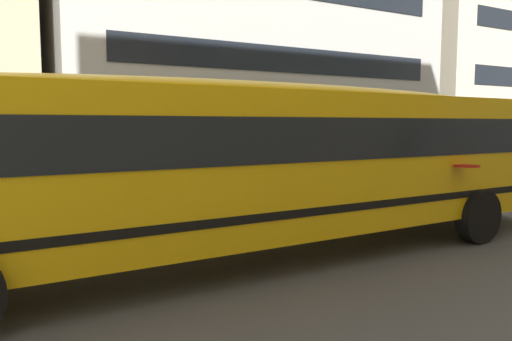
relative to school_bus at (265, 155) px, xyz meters
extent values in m
plane|color=#4C4C4F|center=(2.88, 1.27, -1.83)|extent=(400.00, 400.00, 0.00)
cube|color=gray|center=(2.88, 8.90, -1.82)|extent=(120.00, 3.00, 0.01)
cube|color=silver|center=(2.88, 1.27, -1.82)|extent=(110.00, 0.16, 0.01)
cube|color=yellow|center=(-0.27, -0.01, -0.12)|extent=(11.82, 2.97, 2.35)
cube|color=yellow|center=(6.46, 0.17, -0.71)|extent=(1.77, 2.29, 1.18)
cube|color=black|center=(7.32, 0.19, -1.10)|extent=(0.28, 2.68, 0.38)
cube|color=black|center=(-0.27, -0.01, 0.30)|extent=(11.11, 2.99, 0.68)
cube|color=black|center=(-0.27, -0.01, -0.81)|extent=(11.84, 3.00, 0.13)
ellipsoid|color=yellow|center=(-0.27, -0.01, 1.06)|extent=(11.34, 2.75, 0.38)
cylinder|color=red|center=(3.53, -1.44, -0.24)|extent=(0.48, 0.48, 0.03)
cylinder|color=black|center=(4.16, 1.44, -1.29)|extent=(1.08, 0.33, 1.07)
cylinder|color=black|center=(4.23, -1.23, -1.29)|extent=(1.08, 0.33, 1.07)
cube|color=#C1B28E|center=(10.54, 6.43, -1.18)|extent=(3.91, 1.72, 0.70)
cube|color=black|center=(10.39, 6.43, -0.51)|extent=(2.21, 1.57, 0.64)
cylinder|color=black|center=(11.84, 7.28, -1.53)|extent=(0.60, 0.18, 0.60)
cylinder|color=black|center=(11.85, 5.58, -1.53)|extent=(0.60, 0.18, 0.60)
cylinder|color=black|center=(9.24, 7.27, -1.53)|extent=(0.60, 0.18, 0.60)
cylinder|color=black|center=(9.25, 5.57, -1.53)|extent=(0.60, 0.18, 0.60)
cube|color=#B7B7B2|center=(7.45, 15.96, 4.57)|extent=(18.64, 11.12, 12.80)
cube|color=black|center=(7.45, 10.38, 0.09)|extent=(15.66, 0.04, 1.10)
cube|color=black|center=(7.45, 10.38, 3.29)|extent=(15.66, 0.04, 1.10)
cube|color=beige|center=(27.53, 15.41, 6.17)|extent=(18.97, 10.00, 16.00)
camera|label=1|loc=(-4.31, -7.37, 0.54)|focal=34.05mm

